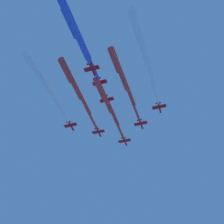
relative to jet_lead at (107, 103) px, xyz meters
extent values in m
cylinder|color=red|center=(-30.35, 21.18, -0.01)|extent=(8.05, 6.03, 1.13)
cone|color=white|center=(-34.51, 24.04, -0.01)|extent=(1.68, 1.62, 1.07)
cylinder|color=black|center=(-26.44, 18.48, -0.01)|extent=(0.97, 1.04, 0.84)
ellipsoid|color=black|center=(-31.97, 22.31, 0.46)|extent=(2.01, 1.72, 0.70)
cube|color=red|center=(-29.90, 20.87, -0.06)|extent=(6.99, 8.45, 0.34)
cube|color=white|center=(-32.09, 17.70, 0.11)|extent=(2.29, 1.88, 0.12)
cube|color=white|center=(-27.72, 24.04, -0.08)|extent=(2.29, 1.88, 0.12)
cube|color=red|center=(-27.24, 19.03, -0.01)|extent=(2.72, 3.26, 0.18)
cube|color=white|center=(-27.22, 19.05, 0.94)|extent=(1.25, 0.93, 1.90)
cylinder|color=red|center=(-20.95, 14.71, -0.01)|extent=(12.86, 9.47, 1.43)
cylinder|color=red|center=(-10.31, 7.74, -0.01)|extent=(13.26, 10.06, 2.15)
cylinder|color=red|center=(-0.07, 0.19, 0.00)|extent=(13.67, 10.65, 2.87)
cylinder|color=red|center=(10.15, -7.38, 0.01)|extent=(14.08, 11.24, 3.58)
cylinder|color=red|center=(-27.84, 2.13, 1.06)|extent=(8.11, 5.96, 1.14)
cone|color=white|center=(-32.03, 4.94, 1.06)|extent=(1.68, 1.62, 1.08)
cylinder|color=black|center=(-23.90, -0.52, 1.06)|extent=(0.97, 1.04, 0.85)
ellipsoid|color=black|center=(-29.48, 3.24, 1.52)|extent=(2.01, 1.71, 0.71)
cube|color=red|center=(-27.39, 1.82, 1.01)|extent=(6.92, 8.48, 0.42)
cube|color=white|center=(-29.53, -1.37, 1.20)|extent=(2.30, 1.86, 0.12)
cube|color=white|center=(-25.25, 5.02, 0.95)|extent=(2.30, 1.86, 0.12)
cube|color=red|center=(-24.70, 0.02, 1.06)|extent=(2.70, 3.27, 0.21)
cube|color=white|center=(-24.68, 0.05, 2.01)|extent=(1.27, 0.93, 1.90)
cylinder|color=red|center=(-17.93, -4.52, 1.06)|extent=(13.95, 10.02, 1.45)
cylinder|color=red|center=(-6.33, -11.93, 1.05)|extent=(14.35, 10.62, 2.17)
cylinder|color=red|center=(4.87, -19.94, 1.06)|extent=(14.76, 11.22, 2.89)
cylinder|color=red|center=(16.06, -27.97, 1.07)|extent=(15.16, 11.82, 3.62)
cylinder|color=red|center=(-11.67, 25.67, 0.60)|extent=(7.99, 6.09, 1.11)
cone|color=white|center=(-15.79, 28.58, 0.60)|extent=(1.67, 1.61, 1.05)
cylinder|color=black|center=(-7.78, 22.94, 0.60)|extent=(0.97, 1.02, 0.83)
ellipsoid|color=black|center=(-13.28, 26.82, 1.07)|extent=(1.99, 1.72, 0.68)
cube|color=red|center=(-11.22, 25.36, 0.55)|extent=(7.05, 8.42, 0.18)
cube|color=white|center=(-13.44, 22.21, 0.64)|extent=(2.28, 1.90, 0.10)
cube|color=white|center=(-9.01, 28.51, 0.60)|extent=(2.28, 1.90, 0.10)
cube|color=red|center=(-8.58, 23.50, 0.60)|extent=(2.74, 3.25, 0.12)
cube|color=white|center=(-8.57, 23.50, 1.55)|extent=(1.22, 0.91, 1.90)
cylinder|color=red|center=(-2.04, 18.89, 0.60)|extent=(13.46, 10.06, 1.41)
cylinder|color=red|center=(9.13, 11.38, 0.60)|extent=(13.86, 10.64, 2.11)
cylinder|color=red|center=(19.89, 3.29, 0.60)|extent=(14.27, 11.21, 2.81)
cylinder|color=red|center=(30.64, -4.82, 0.60)|extent=(14.67, 11.79, 3.52)
cylinder|color=red|center=(-25.33, -16.92, -0.37)|extent=(8.02, 6.06, 1.11)
cone|color=white|center=(-29.47, -14.04, -0.37)|extent=(1.67, 1.61, 1.05)
cylinder|color=black|center=(-21.44, -19.64, -0.37)|extent=(0.97, 1.03, 0.83)
ellipsoid|color=black|center=(-26.96, -15.79, 0.10)|extent=(2.00, 1.71, 0.69)
cube|color=red|center=(-24.89, -17.23, -0.42)|extent=(7.02, 8.43, 0.21)
cube|color=white|center=(-27.09, -20.39, -0.38)|extent=(2.29, 1.89, 0.11)
cube|color=white|center=(-22.69, -14.08, -0.32)|extent=(2.29, 1.89, 0.11)
cube|color=red|center=(-22.23, -19.09, -0.37)|extent=(2.73, 3.25, 0.12)
cube|color=white|center=(-22.24, -19.09, 0.58)|extent=(1.23, 0.91, 1.90)
cylinder|color=white|center=(-15.84, -23.55, -0.37)|extent=(13.12, 9.75, 1.41)
cylinder|color=white|center=(-4.96, -30.77, -0.37)|extent=(13.52, 10.32, 2.12)
cylinder|color=white|center=(5.51, -38.58, -0.37)|extent=(13.93, 10.90, 2.82)
cylinder|color=white|center=(15.97, -46.41, -0.37)|extent=(14.33, 11.48, 3.53)
cylinder|color=red|center=(7.02, 30.17, -1.25)|extent=(8.08, 5.93, 1.10)
cone|color=white|center=(2.83, 32.98, -1.25)|extent=(1.66, 1.59, 1.05)
cylinder|color=black|center=(10.96, 27.52, -1.25)|extent=(0.96, 1.02, 0.83)
ellipsoid|color=black|center=(5.37, 31.27, -0.78)|extent=(2.00, 1.69, 0.68)
cube|color=red|center=(7.47, 29.87, -1.30)|extent=(6.93, 8.48, 0.15)
cube|color=white|center=(5.32, 26.67, -1.22)|extent=(2.30, 1.86, 0.10)
cube|color=white|center=(9.61, 33.06, -1.23)|extent=(2.30, 1.86, 0.10)
cube|color=red|center=(10.16, 28.06, -1.25)|extent=(2.70, 3.27, 0.10)
cube|color=white|center=(10.16, 28.06, -0.30)|extent=(1.23, 0.88, 1.90)
cylinder|color=white|center=(17.33, 23.24, -1.25)|extent=(14.86, 10.62, 1.40)
cylinder|color=white|center=(29.74, 15.26, -1.25)|extent=(15.25, 11.20, 2.10)
cylinder|color=white|center=(41.75, 6.69, -1.25)|extent=(15.64, 11.79, 2.80)
cylinder|color=white|center=(53.74, -1.90, -1.25)|extent=(16.03, 12.37, 3.50)
cylinder|color=red|center=(1.44, -0.66, 0.88)|extent=(8.02, 6.06, 1.11)
cone|color=white|center=(-2.70, 2.23, 0.88)|extent=(1.67, 1.61, 1.05)
cylinder|color=black|center=(5.33, -3.37, 0.88)|extent=(0.97, 1.02, 0.83)
ellipsoid|color=black|center=(-0.18, 0.48, 1.35)|extent=(2.00, 1.71, 0.69)
cube|color=red|center=(1.88, -0.97, 0.83)|extent=(7.02, 8.44, 0.20)
cube|color=white|center=(-0.32, -4.12, 0.93)|extent=(2.29, 1.89, 0.10)
cube|color=white|center=(4.08, 2.19, 0.88)|extent=(2.29, 1.89, 0.10)
cube|color=red|center=(4.54, -2.82, 0.88)|extent=(2.73, 3.25, 0.12)
cube|color=white|center=(4.54, -2.81, 1.83)|extent=(1.22, 0.91, 1.90)
cylinder|color=blue|center=(11.22, -7.48, 0.88)|extent=(13.78, 10.20, 1.41)
cylinder|color=blue|center=(22.67, -15.10, 0.88)|extent=(14.18, 10.78, 2.11)
cylinder|color=blue|center=(33.71, -23.30, 0.89)|extent=(14.58, 11.36, 2.82)
cylinder|color=blue|center=(44.74, -31.53, 0.89)|extent=(14.99, 11.93, 3.52)
cylinder|color=red|center=(12.03, -7.94, 2.00)|extent=(8.04, 6.03, 1.11)
cone|color=white|center=(7.88, -5.07, 2.00)|extent=(1.67, 1.61, 1.06)
cylinder|color=black|center=(15.94, -10.64, 2.00)|extent=(0.97, 1.03, 0.83)
ellipsoid|color=black|center=(10.40, -6.81, 2.46)|extent=(2.00, 1.71, 0.69)
cube|color=red|center=(12.48, -8.24, 1.95)|extent=(7.00, 8.45, 0.23)
cube|color=white|center=(10.29, -11.41, 1.97)|extent=(2.29, 1.88, 0.11)
cube|color=white|center=(14.67, -5.08, 2.06)|extent=(2.29, 1.88, 0.11)
cube|color=red|center=(15.14, -10.09, 2.00)|extent=(2.72, 3.26, 0.14)
cube|color=white|center=(15.14, -10.09, 2.94)|extent=(1.23, 0.91, 1.90)
cylinder|color=blue|center=(21.80, -14.69, 2.00)|extent=(13.71, 10.09, 1.42)
cylinder|color=blue|center=(33.19, -22.20, 2.00)|extent=(14.11, 10.67, 2.12)
cylinder|color=blue|center=(44.18, -30.30, 1.99)|extent=(14.52, 11.25, 2.83)
cylinder|color=red|center=(22.63, -15.22, -1.15)|extent=(8.03, 6.06, 1.13)
cone|color=white|center=(18.48, -12.33, -1.15)|extent=(1.68, 1.62, 1.07)
cylinder|color=black|center=(26.53, -17.93, -1.15)|extent=(0.98, 1.04, 0.85)
ellipsoid|color=black|center=(21.01, -14.07, -0.68)|extent=(2.00, 1.72, 0.70)
cube|color=red|center=(23.07, -15.52, -1.20)|extent=(7.01, 8.44, 0.37)
cube|color=white|center=(20.88, -18.68, -1.03)|extent=(2.29, 1.89, 0.12)
cube|color=white|center=(25.27, -12.36, -1.23)|extent=(2.29, 1.89, 0.12)
cube|color=red|center=(25.73, -17.37, -1.15)|extent=(2.73, 3.26, 0.19)
cube|color=white|center=(25.75, -17.35, -0.20)|extent=(1.25, 0.94, 1.90)
cylinder|color=blue|center=(31.96, -21.70, -1.15)|extent=(12.73, 9.46, 1.44)
cylinder|color=blue|center=(42.48, -28.66, -1.16)|extent=(13.14, 10.05, 2.16)
cylinder|color=blue|center=(52.61, -36.20, -1.15)|extent=(13.55, 10.64, 2.87)
camera|label=1|loc=(121.52, -34.47, -132.91)|focal=49.58mm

